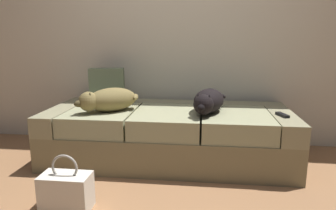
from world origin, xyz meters
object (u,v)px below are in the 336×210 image
Objects in this scene: couch at (169,134)px; tv_remote at (282,115)px; throw_pillow at (107,85)px; dog_dark at (208,101)px; dog_tan at (108,100)px; handbag at (66,191)px.

couch is 14.53× the size of tv_remote.
dog_dark is at bearing -19.41° from throw_pillow.
dog_dark is (0.35, -0.09, 0.34)m from couch.
dog_dark is at bearing 156.86° from tv_remote.
couch is 0.81m from throw_pillow.
tv_remote is 0.44× the size of throw_pillow.
dog_tan reaches higher than handbag.
dog_tan is 0.92m from handbag.
couch is at bearing 153.22° from tv_remote.
dog_dark is 1.07m from throw_pillow.
dog_tan is 1.57× the size of throw_pillow.
dog_tan is 1.48m from tv_remote.
dog_dark is 1.73× the size of throw_pillow.
dog_tan reaches higher than dog_dark.
couch is at bearing 15.80° from dog_tan.
dog_dark is at bearing 43.24° from handbag.
handbag is (0.09, -1.21, -0.52)m from throw_pillow.
tv_remote reaches higher than handbag.
handbag is at bearing -85.59° from throw_pillow.
throw_pillow is at bearing 147.63° from tv_remote.
throw_pillow reaches higher than dog_tan.
handbag is (-1.52, -0.80, -0.36)m from tv_remote.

